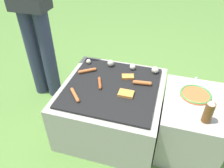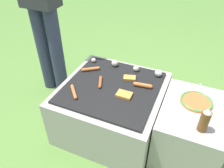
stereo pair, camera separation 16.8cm
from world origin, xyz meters
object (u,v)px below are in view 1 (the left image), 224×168
sausage_front_center (75,95)px  condiment_bottle (209,112)px  fork_utensil (197,84)px  plate_colorful (196,94)px

sausage_front_center → condiment_bottle: condiment_bottle is taller
condiment_bottle → fork_utensil: bearing=96.3°
fork_utensil → condiment_bottle: bearing=-83.7°
sausage_front_center → fork_utensil: 0.95m
plate_colorful → fork_utensil: size_ratio=1.13×
sausage_front_center → condiment_bottle: 0.91m
fork_utensil → plate_colorful: bearing=-95.6°
sausage_front_center → plate_colorful: (0.85, 0.26, -0.00)m
plate_colorful → fork_utensil: plate_colorful is taller
fork_utensil → sausage_front_center: bearing=-155.0°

